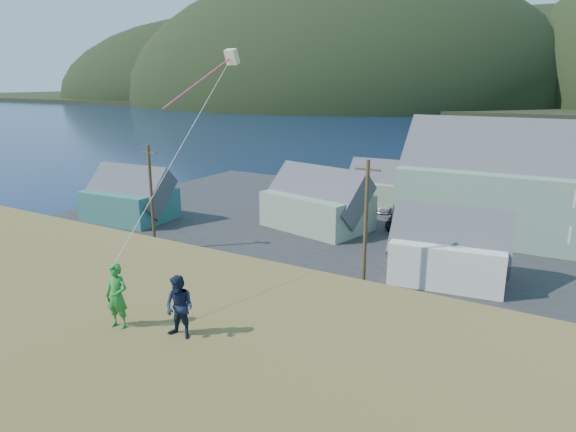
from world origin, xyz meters
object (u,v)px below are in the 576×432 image
Objects in this scene: wharf at (438,182)px; shed_palegreen_near at (317,201)px; shed_white at (449,248)px; shed_palegreen_far at (391,187)px; kite_flyer_green at (117,296)px; shed_teal at (129,196)px; kite_flyer_navy at (179,307)px.

wharf is 2.42× the size of shed_palegreen_near.
shed_white is (9.25, -32.96, 1.96)m from wharf.
shed_palegreen_far reaches higher than wharf.
shed_palegreen_far is 44.83m from kite_flyer_green.
kite_flyer_navy reaches higher than shed_teal.
shed_teal reaches higher than shed_white.
shed_palegreen_near is at bearing 145.80° from shed_white.
shed_palegreen_near is at bearing -109.52° from shed_palegreen_far.
shed_teal is at bearing 134.90° from kite_flyer_navy.
shed_palegreen_far is 5.84× the size of kite_flyer_navy.
wharf is 2.97× the size of shed_teal.
shed_white is 5.14× the size of kite_flyer_navy.
kite_flyer_navy is (9.34, -43.42, 5.60)m from shed_palegreen_far.
kite_flyer_navy is at bearing 1.35° from kite_flyer_green.
kite_flyer_navy is (1.80, 0.40, -0.06)m from kite_flyer_green.
kite_flyer_navy reaches higher than wharf.
kite_flyer_green is at bearing -103.81° from shed_white.
kite_flyer_green reaches higher than shed_white.
shed_teal is 18.59m from shed_palegreen_near.
kite_flyer_green is (28.20, -26.11, 5.61)m from shed_teal.
kite_flyer_green is 1.84m from kite_flyer_navy.
shed_white is (31.07, -0.20, -0.06)m from shed_teal.
shed_palegreen_far reaches higher than shed_white.
shed_palegreen_far is 5.47× the size of kite_flyer_green.
shed_palegreen_near is 1.27× the size of shed_white.
wharf is at bearing 82.84° from shed_palegreen_far.
shed_palegreen_near is at bearing 97.13° from kite_flyer_green.
kite_flyer_green is at bearing -46.55° from shed_teal.
kite_flyer_green reaches higher than shed_palegreen_near.
wharf is at bearing 98.17° from shed_white.
kite_flyer_green reaches higher than shed_teal.
shed_white is (13.73, -6.91, -0.23)m from shed_palegreen_near.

